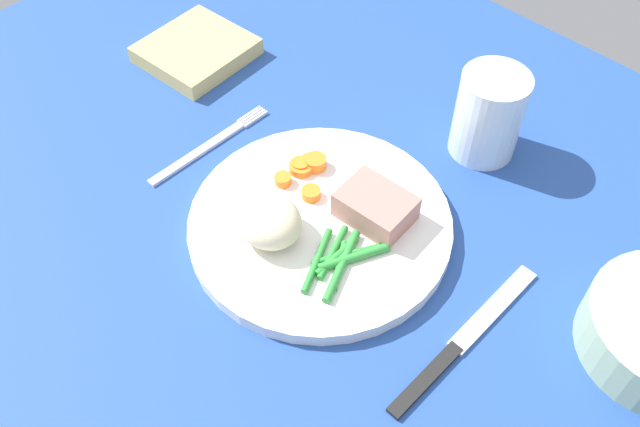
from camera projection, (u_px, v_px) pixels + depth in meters
The scene contains 10 objects.
dining_table at pixel (336, 239), 70.70cm from camera, with size 120.00×90.00×2.00cm.
dinner_plate at pixel (320, 225), 69.60cm from camera, with size 26.72×26.72×1.60cm, color white.
meat_portion at pixel (376, 207), 68.13cm from camera, with size 7.19×5.37×3.00cm, color #B2756B.
mashed_potatoes at pixel (267, 220), 66.20cm from camera, with size 7.28×6.17×4.34cm, color beige.
carrot_slices at pixel (306, 170), 72.67cm from camera, with size 5.70×5.74×1.28cm.
green_beans at pixel (339, 259), 65.42cm from camera, with size 6.24×9.77×0.86cm.
fork at pixel (209, 145), 77.66cm from camera, with size 1.44×16.60×0.40cm.
knife at pixel (462, 342), 61.84cm from camera, with size 1.70×20.50×0.64cm.
water_glass at pixel (487, 120), 74.40cm from camera, with size 7.38×7.38×10.05cm.
napkin at pixel (197, 51), 87.17cm from camera, with size 11.76×12.32×2.17cm, color #DBBC6B.
Camera 1 is at (28.75, -31.71, 57.36)cm, focal length 38.52 mm.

